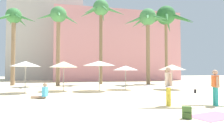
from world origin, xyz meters
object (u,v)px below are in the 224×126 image
object	(u,v)px
palm_tree_left	(58,21)
person_near_right	(214,86)
cafe_umbrella_0	(25,64)
beach_towel	(214,116)
palm_tree_far_right	(101,13)
person_mid_left	(170,86)
cafe_umbrella_4	(99,63)
palm_tree_far_left	(166,19)
person_far_right	(42,93)
cafe_umbrella_2	(64,64)
palm_tree_center	(148,22)
palm_tree_right	(14,23)
cafe_umbrella_1	(126,68)
backpack	(187,113)
cafe_umbrella_3	(172,67)

from	to	relation	value
palm_tree_left	person_near_right	world-z (taller)	palm_tree_left
cafe_umbrella_0	beach_towel	distance (m)	13.07
palm_tree_far_right	person_mid_left	distance (m)	18.28
cafe_umbrella_0	cafe_umbrella_4	xyz separation A→B (m)	(5.69, 0.24, 0.10)
palm_tree_far_left	person_far_right	distance (m)	20.45
cafe_umbrella_2	cafe_umbrella_4	distance (m)	2.96
palm_tree_center	palm_tree_right	size ratio (longest dim) A/B	1.06
palm_tree_right	person_mid_left	bearing A→B (deg)	-57.42
cafe_umbrella_1	backpack	size ratio (longest dim) A/B	5.47
cafe_umbrella_4	cafe_umbrella_2	bearing A→B (deg)	167.20
palm_tree_left	cafe_umbrella_1	world-z (taller)	palm_tree_left
palm_tree_far_right	cafe_umbrella_3	xyz separation A→B (m)	(5.03, -8.48, -6.99)
person_near_right	palm_tree_right	bearing A→B (deg)	-33.48
palm_tree_far_left	backpack	xyz separation A→B (m)	(-9.12, -18.29, -8.49)
cafe_umbrella_1	beach_towel	distance (m)	11.13
cafe_umbrella_3	person_near_right	size ratio (longest dim) A/B	0.85
palm_tree_left	beach_towel	bearing A→B (deg)	-70.82
cafe_umbrella_0	cafe_umbrella_4	distance (m)	5.70
cafe_umbrella_1	cafe_umbrella_4	bearing A→B (deg)	-163.79
cafe_umbrella_2	person_mid_left	distance (m)	10.01
person_mid_left	person_near_right	bearing A→B (deg)	-174.48
beach_towel	person_mid_left	distance (m)	2.47
palm_tree_far_left	cafe_umbrella_3	xyz separation A→B (m)	(-3.79, -8.00, -6.72)
cafe_umbrella_4	backpack	world-z (taller)	cafe_umbrella_4
palm_tree_left	palm_tree_far_right	bearing A→B (deg)	15.33
palm_tree_far_right	beach_towel	bearing A→B (deg)	-87.38
palm_tree_center	person_mid_left	xyz separation A→B (m)	(-5.35, -14.90, -6.83)
cafe_umbrella_4	cafe_umbrella_3	bearing A→B (deg)	-0.59
palm_tree_right	person_near_right	size ratio (longest dim) A/B	3.09
person_mid_left	palm_tree_center	bearing A→B (deg)	-97.90
beach_towel	backpack	xyz separation A→B (m)	(-1.15, -0.11, 0.19)
cafe_umbrella_1	person_far_right	size ratio (longest dim) A/B	2.29
cafe_umbrella_2	person_far_right	size ratio (longest dim) A/B	2.43
cafe_umbrella_2	cafe_umbrella_4	xyz separation A→B (m)	(2.89, -0.66, 0.09)
cafe_umbrella_4	person_mid_left	size ratio (longest dim) A/B	1.01
cafe_umbrella_3	beach_towel	world-z (taller)	cafe_umbrella_3
cafe_umbrella_0	person_near_right	distance (m)	12.73
palm_tree_center	cafe_umbrella_4	world-z (taller)	palm_tree_center
palm_tree_far_right	cafe_umbrella_0	bearing A→B (deg)	-130.07
palm_tree_left	cafe_umbrella_0	xyz separation A→B (m)	(-2.13, -7.24, -5.15)
cafe_umbrella_2	beach_towel	distance (m)	12.33
cafe_umbrella_1	beach_towel	bearing A→B (deg)	-90.31
palm_tree_right	cafe_umbrella_2	xyz separation A→B (m)	(5.71, -7.84, -5.05)
palm_tree_left	person_far_right	bearing A→B (deg)	-92.75
palm_tree_right	cafe_umbrella_3	size ratio (longest dim) A/B	3.64
backpack	cafe_umbrella_3	bearing A→B (deg)	179.23
cafe_umbrella_3	backpack	size ratio (longest dim) A/B	5.84
palm_tree_right	backpack	xyz separation A→B (m)	(9.89, -18.86, -7.03)
beach_towel	backpack	distance (m)	1.17
palm_tree_far_left	palm_tree_far_right	size ratio (longest dim) A/B	0.97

